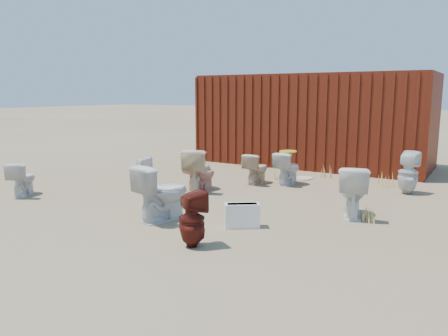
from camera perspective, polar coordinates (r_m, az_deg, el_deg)
The scene contains 22 objects.
ground at distance 7.69m, azimuth -2.35°, elevation -4.69°, with size 100.00×100.00×0.00m, color brown.
shipping_container at distance 12.13m, azimuth 11.54°, elevation 6.17°, with size 6.00×2.40×2.40m, color #4B140C.
toilet_front_a at distance 9.04m, azimuth -24.84°, elevation -1.30°, with size 0.36×0.64×0.65m, color silver.
toilet_front_pink at distance 8.68m, azimuth -3.11°, elevation -0.79°, with size 0.37×0.65×0.66m, color #F1A08B.
toilet_front_c at distance 6.69m, azimuth -8.05°, elevation -3.17°, with size 0.48×0.85×0.86m, color silver.
toilet_front_maroon at distance 5.51m, azimuth -4.20°, elevation -6.68°, with size 0.32×0.33×0.72m, color #50140D.
toilet_front_e at distance 7.13m, azimuth 16.46°, elevation -2.89°, with size 0.45×0.80×0.81m, color white.
toilet_back_a at distance 8.98m, azimuth -10.54°, elevation -0.60°, with size 0.30×0.30×0.66m, color white.
toilet_back_beige_left at distance 8.67m, azimuth -3.43°, elevation -0.20°, with size 0.47×0.83×0.84m, color beige.
toilet_back_beige_right at distance 9.33m, azimuth 4.25°, elevation -0.09°, with size 0.36×0.64×0.65m, color beige.
toilet_back_yellowlid at distance 9.33m, azimuth 8.31°, elevation -0.04°, with size 0.39×0.68×0.69m, color white.
toilet_back_e at distance 9.07m, azimuth 22.93°, elevation -0.57°, with size 0.37×0.38×0.82m, color silver.
yellow_lid at distance 9.28m, azimuth 8.37°, elevation 2.14°, with size 0.35×0.44×0.03m, color gold.
loose_tank at distance 6.34m, azimuth 2.38°, elevation -6.21°, with size 0.50×0.20×0.35m, color white.
loose_lid_near at distance 10.06m, azimuth 10.35°, elevation -1.33°, with size 0.38×0.49×0.02m, color beige.
loose_lid_far at distance 10.92m, azimuth -10.11°, elevation -0.44°, with size 0.36×0.47×0.02m, color #C1B38C.
weed_clump_a at distance 11.18m, azimuth -2.60°, elevation 0.58°, with size 0.36×0.36×0.27m, color tan.
weed_clump_b at distance 9.73m, azimuth 7.05°, elevation -0.85°, with size 0.32×0.32×0.28m, color tan.
weed_clump_c at distance 9.70m, azimuth 20.11°, elevation -1.39°, with size 0.36×0.36×0.28m, color tan.
weed_clump_d at distance 11.16m, azimuth 2.98°, elevation 0.50°, with size 0.30×0.30×0.25m, color tan.
weed_clump_e at distance 10.31m, azimuth 13.54°, elevation -0.31°, with size 0.34×0.34×0.33m, color tan.
weed_clump_f at distance 6.97m, azimuth 18.27°, elevation -5.64°, with size 0.28×0.28×0.25m, color tan.
Camera 1 is at (4.17, -6.17, 1.92)m, focal length 35.00 mm.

